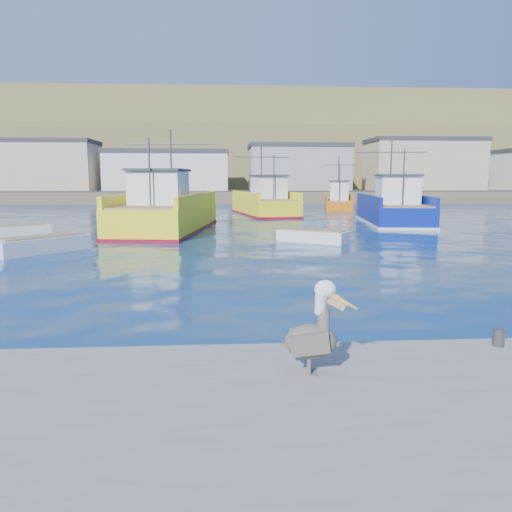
{
  "coord_description": "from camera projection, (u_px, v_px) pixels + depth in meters",
  "views": [
    {
      "loc": [
        -1.76,
        -11.44,
        3.37
      ],
      "look_at": [
        -0.82,
        2.72,
        1.18
      ],
      "focal_mm": 35.0,
      "sensor_mm": 36.0,
      "label": 1
    }
  ],
  "objects": [
    {
      "name": "ground",
      "position": [
        298.0,
        322.0,
        11.91
      ],
      "size": [
        260.0,
        260.0,
        0.0
      ],
      "primitive_type": "plane",
      "color": "#062250",
      "rests_on": "ground"
    },
    {
      "name": "dock_bollards",
      "position": [
        363.0,
        341.0,
        8.5
      ],
      "size": [
        36.2,
        0.2,
        0.3
      ],
      "color": "#4C4C4C",
      "rests_on": "dock"
    },
    {
      "name": "far_shore",
      "position": [
        230.0,
        155.0,
        118.23
      ],
      "size": [
        200.0,
        81.0,
        24.0
      ],
      "color": "brown",
      "rests_on": "ground"
    },
    {
      "name": "trawler_yellow_a",
      "position": [
        167.0,
        213.0,
        32.93
      ],
      "size": [
        6.44,
        14.08,
        6.81
      ],
      "color": "yellow",
      "rests_on": "ground"
    },
    {
      "name": "trawler_yellow_b",
      "position": [
        265.0,
        204.0,
        47.78
      ],
      "size": [
        6.01,
        12.27,
        6.57
      ],
      "color": "yellow",
      "rests_on": "ground"
    },
    {
      "name": "trawler_blue",
      "position": [
        393.0,
        210.0,
        38.32
      ],
      "size": [
        5.64,
        11.92,
        6.54
      ],
      "color": "navy",
      "rests_on": "ground"
    },
    {
      "name": "boat_orange",
      "position": [
        338.0,
        201.0,
        55.68
      ],
      "size": [
        4.09,
        7.8,
        5.96
      ],
      "color": "#DB6509",
      "rests_on": "ground"
    },
    {
      "name": "skiff_left",
      "position": [
        9.0,
        233.0,
        28.64
      ],
      "size": [
        4.51,
        3.52,
        0.94
      ],
      "color": "silver",
      "rests_on": "ground"
    },
    {
      "name": "skiff_mid",
      "position": [
        313.0,
        237.0,
        27.0
      ],
      "size": [
        3.86,
        3.24,
        0.82
      ],
      "color": "silver",
      "rests_on": "ground"
    },
    {
      "name": "skiff_extra",
      "position": [
        42.0,
        246.0,
        23.25
      ],
      "size": [
        3.99,
        4.28,
        0.94
      ],
      "color": "silver",
      "rests_on": "ground"
    },
    {
      "name": "pelican",
      "position": [
        314.0,
        334.0,
        7.38
      ],
      "size": [
        1.16,
        0.55,
        1.42
      ],
      "color": "#595451",
      "rests_on": "dock"
    }
  ]
}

